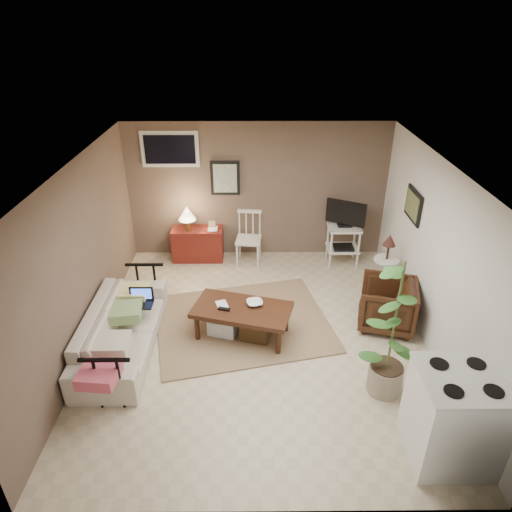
{
  "coord_description": "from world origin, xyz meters",
  "views": [
    {
      "loc": [
        -0.08,
        -5.02,
        3.98
      ],
      "look_at": [
        -0.04,
        0.35,
        1.08
      ],
      "focal_mm": 32.0,
      "sensor_mm": 36.0,
      "label": 1
    }
  ],
  "objects_px": {
    "spindle_chair": "(249,240)",
    "tv_stand": "(344,231)",
    "red_console": "(197,241)",
    "stove": "(454,417)",
    "sofa": "(121,323)",
    "coffee_table": "(241,319)",
    "armchair": "(387,302)",
    "side_table": "(387,258)",
    "potted_plant": "(394,325)"
  },
  "relations": [
    {
      "from": "spindle_chair",
      "to": "tv_stand",
      "type": "xyz_separation_m",
      "value": [
        1.66,
        -0.03,
        0.18
      ]
    },
    {
      "from": "red_console",
      "to": "spindle_chair",
      "type": "xyz_separation_m",
      "value": [
        0.92,
        -0.11,
        0.08
      ]
    },
    {
      "from": "stove",
      "to": "tv_stand",
      "type": "bearing_deg",
      "value": 95.08
    },
    {
      "from": "sofa",
      "to": "stove",
      "type": "bearing_deg",
      "value": -114.67
    },
    {
      "from": "coffee_table",
      "to": "armchair",
      "type": "distance_m",
      "value": 2.05
    },
    {
      "from": "sofa",
      "to": "side_table",
      "type": "distance_m",
      "value": 4.0
    },
    {
      "from": "coffee_table",
      "to": "tv_stand",
      "type": "relative_size",
      "value": 1.23
    },
    {
      "from": "spindle_chair",
      "to": "potted_plant",
      "type": "distance_m",
      "value": 3.58
    },
    {
      "from": "red_console",
      "to": "tv_stand",
      "type": "distance_m",
      "value": 2.6
    },
    {
      "from": "spindle_chair",
      "to": "armchair",
      "type": "relative_size",
      "value": 1.22
    },
    {
      "from": "sofa",
      "to": "stove",
      "type": "relative_size",
      "value": 2.03
    },
    {
      "from": "coffee_table",
      "to": "potted_plant",
      "type": "distance_m",
      "value": 2.11
    },
    {
      "from": "spindle_chair",
      "to": "side_table",
      "type": "relative_size",
      "value": 0.9
    },
    {
      "from": "coffee_table",
      "to": "stove",
      "type": "distance_m",
      "value": 2.86
    },
    {
      "from": "red_console",
      "to": "armchair",
      "type": "distance_m",
      "value": 3.5
    },
    {
      "from": "coffee_table",
      "to": "side_table",
      "type": "relative_size",
      "value": 1.38
    },
    {
      "from": "side_table",
      "to": "stove",
      "type": "xyz_separation_m",
      "value": [
        -0.11,
        -2.98,
        -0.12
      ]
    },
    {
      "from": "tv_stand",
      "to": "side_table",
      "type": "relative_size",
      "value": 1.12
    },
    {
      "from": "side_table",
      "to": "potted_plant",
      "type": "bearing_deg",
      "value": -103.65
    },
    {
      "from": "armchair",
      "to": "side_table",
      "type": "bearing_deg",
      "value": -176.48
    },
    {
      "from": "tv_stand",
      "to": "potted_plant",
      "type": "height_order",
      "value": "potted_plant"
    },
    {
      "from": "tv_stand",
      "to": "sofa",
      "type": "bearing_deg",
      "value": -144.8
    },
    {
      "from": "side_table",
      "to": "armchair",
      "type": "relative_size",
      "value": 1.36
    },
    {
      "from": "spindle_chair",
      "to": "stove",
      "type": "bearing_deg",
      "value": -63.51
    },
    {
      "from": "spindle_chair",
      "to": "potted_plant",
      "type": "bearing_deg",
      "value": -62.82
    },
    {
      "from": "red_console",
      "to": "stove",
      "type": "distance_m",
      "value": 5.09
    },
    {
      "from": "red_console",
      "to": "armchair",
      "type": "xyz_separation_m",
      "value": [
        2.88,
        -1.99,
        0.03
      ]
    },
    {
      "from": "stove",
      "to": "potted_plant",
      "type": "bearing_deg",
      "value": 113.98
    },
    {
      "from": "red_console",
      "to": "armchair",
      "type": "bearing_deg",
      "value": -34.71
    },
    {
      "from": "tv_stand",
      "to": "stove",
      "type": "bearing_deg",
      "value": -84.92
    },
    {
      "from": "red_console",
      "to": "spindle_chair",
      "type": "distance_m",
      "value": 0.93
    },
    {
      "from": "potted_plant",
      "to": "stove",
      "type": "distance_m",
      "value": 1.07
    },
    {
      "from": "coffee_table",
      "to": "red_console",
      "type": "bearing_deg",
      "value": 110.68
    },
    {
      "from": "side_table",
      "to": "sofa",
      "type": "bearing_deg",
      "value": -160.96
    },
    {
      "from": "potted_plant",
      "to": "armchair",
      "type": "bearing_deg",
      "value": 75.23
    },
    {
      "from": "spindle_chair",
      "to": "potted_plant",
      "type": "xyz_separation_m",
      "value": [
        1.62,
        -3.15,
        0.51
      ]
    },
    {
      "from": "sofa",
      "to": "potted_plant",
      "type": "relative_size",
      "value": 1.18
    },
    {
      "from": "sofa",
      "to": "potted_plant",
      "type": "height_order",
      "value": "potted_plant"
    },
    {
      "from": "tv_stand",
      "to": "side_table",
      "type": "height_order",
      "value": "tv_stand"
    },
    {
      "from": "stove",
      "to": "side_table",
      "type": "bearing_deg",
      "value": 87.85
    },
    {
      "from": "tv_stand",
      "to": "potted_plant",
      "type": "xyz_separation_m",
      "value": [
        -0.04,
        -3.12,
        0.33
      ]
    },
    {
      "from": "armchair",
      "to": "red_console",
      "type": "bearing_deg",
      "value": -109.31
    },
    {
      "from": "red_console",
      "to": "potted_plant",
      "type": "height_order",
      "value": "potted_plant"
    },
    {
      "from": "armchair",
      "to": "stove",
      "type": "height_order",
      "value": "stove"
    },
    {
      "from": "spindle_chair",
      "to": "stove",
      "type": "height_order",
      "value": "stove"
    },
    {
      "from": "coffee_table",
      "to": "spindle_chair",
      "type": "relative_size",
      "value": 1.53
    },
    {
      "from": "sofa",
      "to": "spindle_chair",
      "type": "bearing_deg",
      "value": -34.85
    },
    {
      "from": "potted_plant",
      "to": "stove",
      "type": "height_order",
      "value": "potted_plant"
    },
    {
      "from": "red_console",
      "to": "stove",
      "type": "height_order",
      "value": "stove"
    },
    {
      "from": "tv_stand",
      "to": "armchair",
      "type": "height_order",
      "value": "tv_stand"
    }
  ]
}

